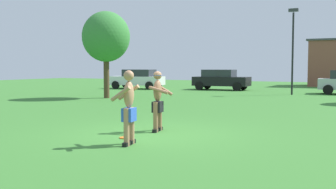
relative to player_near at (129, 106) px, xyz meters
name	(u,v)px	position (x,y,z in m)	size (l,w,h in m)	color
ground_plane	(152,134)	(-0.31, 1.59, -0.90)	(80.00, 80.00, 0.00)	#38752D
player_near	(129,106)	(0.00, 0.00, 0.00)	(0.64, 0.59, 1.71)	black
player_in_black	(158,98)	(-0.36, 2.01, 0.02)	(0.64, 0.68, 1.68)	black
frisbee	(125,138)	(-0.55, 0.68, -0.89)	(0.30, 0.30, 0.03)	orange
car_white_near_post	(138,79)	(-12.49, 20.21, -0.08)	(4.47, 2.41, 1.58)	white
car_black_mid_lot	(221,79)	(-5.91, 21.95, -0.08)	(4.36, 2.15, 1.58)	black
lamp_post	(293,42)	(0.09, 18.84, 2.48)	(0.60, 0.24, 5.49)	black
tree_right_field	(106,37)	(-8.83, 11.06, 2.59)	(2.73, 2.73, 4.96)	#4C3823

